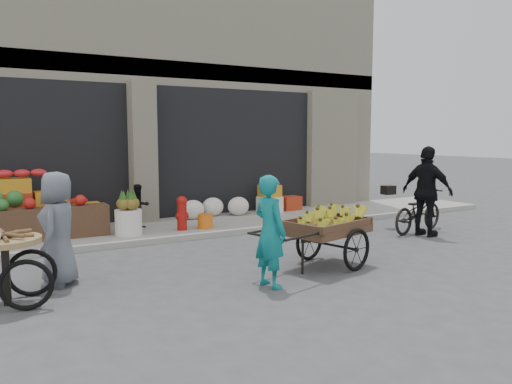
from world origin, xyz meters
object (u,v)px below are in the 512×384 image
seated_person (139,206)px  banana_cart (325,225)px  vendor_grey (58,229)px  tricycle_cart (5,260)px  cyclist (427,191)px  orange_bucket (205,221)px  bicycle (418,211)px  pineapple_bin (128,222)px  vendor_woman (270,231)px  fire_hydrant (182,212)px

seated_person → banana_cart: bearing=-77.6°
seated_person → vendor_grey: vendor_grey is taller
tricycle_cart → cyclist: size_ratio=0.79×
orange_bucket → bicycle: bicycle is taller
pineapple_bin → vendor_woman: vendor_woman is taller
seated_person → banana_cart: seated_person is taller
fire_hydrant → vendor_woman: (-0.26, -3.90, 0.27)m
seated_person → bicycle: size_ratio=0.54×
fire_hydrant → banana_cart: size_ratio=0.30×
vendor_grey → cyclist: 7.08m
pineapple_bin → vendor_grey: vendor_grey is taller
vendor_woman → tricycle_cart: vendor_woman is taller
banana_cart → vendor_woman: 1.34m
banana_cart → cyclist: (3.34, 0.93, 0.25)m
bicycle → cyclist: 0.65m
banana_cart → bicycle: 3.79m
pineapple_bin → banana_cart: bearing=-59.2°
banana_cart → vendor_woman: vendor_woman is taller
seated_person → cyclist: size_ratio=0.50×
tricycle_cart → bicycle: (7.98, 0.81, -0.11)m
orange_bucket → seated_person: 1.42m
vendor_woman → bicycle: bearing=-78.7°
cyclist → tricycle_cart: bearing=81.0°
pineapple_bin → orange_bucket: size_ratio=1.62×
vendor_woman → vendor_grey: (-2.47, 1.53, 0.02)m
tricycle_cart → cyclist: cyclist is taller
vendor_grey → cyclist: (7.08, -0.17, 0.14)m
fire_hydrant → bicycle: size_ratio=0.41×
fire_hydrant → vendor_woman: vendor_woman is taller
seated_person → orange_bucket: bearing=-40.3°
pineapple_bin → vendor_grey: (-1.64, -2.42, 0.42)m
banana_cart → vendor_grey: bearing=149.0°
bicycle → cyclist: (-0.20, -0.40, 0.48)m
pineapple_bin → orange_bucket: (1.60, -0.10, -0.10)m
cyclist → vendor_grey: bearing=76.6°
orange_bucket → vendor_grey: (-3.24, -2.32, 0.52)m
vendor_grey → fire_hydrant: bearing=158.4°
fire_hydrant → vendor_woman: size_ratio=0.46×
banana_cart → cyclist: size_ratio=1.28×
vendor_woman → pineapple_bin: bearing=3.2°
tricycle_cart → seated_person: bearing=64.6°
vendor_woman → bicycle: size_ratio=0.90×
vendor_grey → bicycle: size_ratio=0.92×
banana_cart → tricycle_cart: size_ratio=1.62×
fire_hydrant → orange_bucket: 0.55m
fire_hydrant → bicycle: bearing=-25.2°
orange_bucket → fire_hydrant: bearing=174.3°
orange_bucket → vendor_grey: vendor_grey is taller
banana_cart → bicycle: banana_cart is taller
vendor_grey → seated_person: bearing=173.5°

